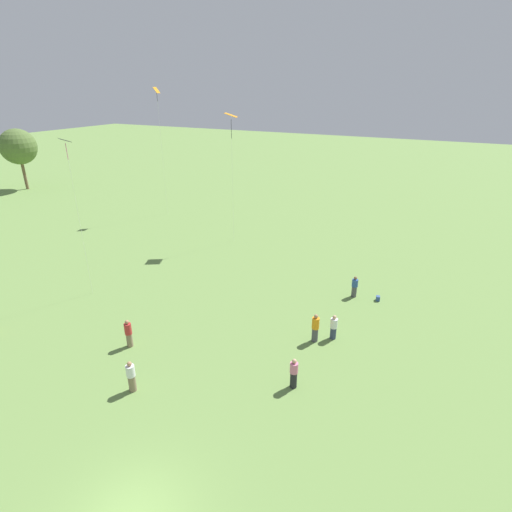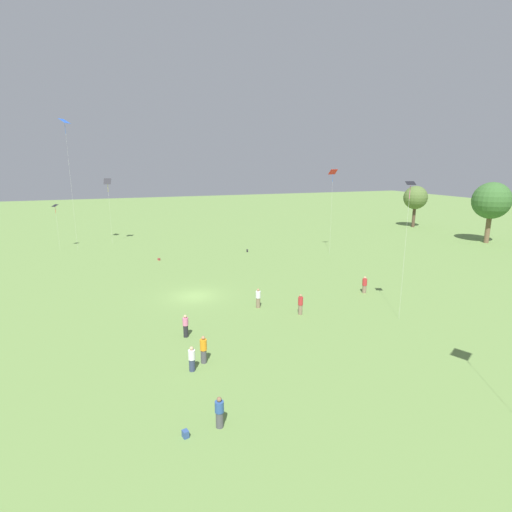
# 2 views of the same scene
# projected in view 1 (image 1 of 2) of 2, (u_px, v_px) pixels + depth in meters

# --- Properties ---
(tree_3) EXTENTS (5.03, 5.03, 8.72)m
(tree_3) POSITION_uv_depth(u_px,v_px,m) (18.00, 147.00, 57.44)
(tree_3) COLOR brown
(tree_3) RESTS_ON ground_plane
(person_0) EXTENTS (0.45, 0.45, 1.79)m
(person_0) POSITION_uv_depth(u_px,v_px,m) (129.00, 333.00, 23.45)
(person_0) COLOR #847056
(person_0) RESTS_ON ground_plane
(person_1) EXTENTS (0.48, 0.48, 1.85)m
(person_1) POSITION_uv_depth(u_px,v_px,m) (315.00, 328.00, 23.92)
(person_1) COLOR #4C4C51
(person_1) RESTS_ON ground_plane
(person_2) EXTENTS (0.58, 0.58, 1.73)m
(person_2) POSITION_uv_depth(u_px,v_px,m) (294.00, 373.00, 20.25)
(person_2) COLOR #232328
(person_2) RESTS_ON ground_plane
(person_3) EXTENTS (0.61, 0.61, 1.62)m
(person_3) POSITION_uv_depth(u_px,v_px,m) (334.00, 327.00, 24.22)
(person_3) COLOR #333D5B
(person_3) RESTS_ON ground_plane
(person_4) EXTENTS (0.47, 0.47, 1.63)m
(person_4) POSITION_uv_depth(u_px,v_px,m) (355.00, 287.00, 29.08)
(person_4) COLOR #4C4C51
(person_4) RESTS_ON ground_plane
(person_5) EXTENTS (0.55, 0.55, 1.77)m
(person_5) POSITION_uv_depth(u_px,v_px,m) (131.00, 376.00, 20.01)
(person_5) COLOR #847056
(person_5) RESTS_ON ground_plane
(kite_2) EXTENTS (0.86, 0.87, 11.21)m
(kite_2) POSITION_uv_depth(u_px,v_px,m) (67.00, 152.00, 25.78)
(kite_2) COLOR black
(kite_2) RESTS_ON ground_plane
(kite_3) EXTENTS (1.48, 1.45, 12.08)m
(kite_3) POSITION_uv_depth(u_px,v_px,m) (231.00, 119.00, 35.43)
(kite_3) COLOR orange
(kite_3) RESTS_ON ground_plane
(kite_6) EXTENTS (0.85, 0.63, 14.16)m
(kite_6) POSITION_uv_depth(u_px,v_px,m) (157.00, 98.00, 43.37)
(kite_6) COLOR orange
(kite_6) RESTS_ON ground_plane
(picnic_bag_1) EXTENTS (0.37, 0.33, 0.36)m
(picnic_bag_1) POSITION_uv_depth(u_px,v_px,m) (378.00, 298.00, 28.75)
(picnic_bag_1) COLOR #33518C
(picnic_bag_1) RESTS_ON ground_plane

